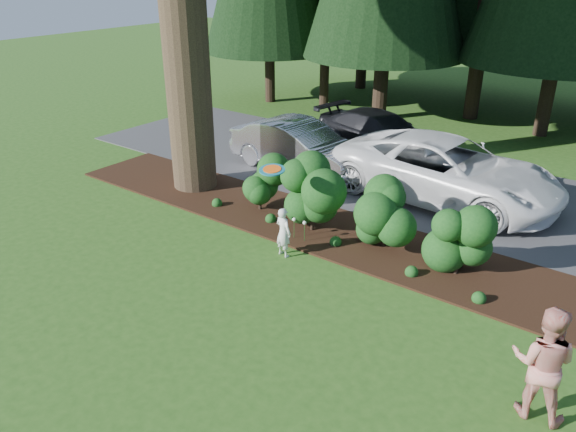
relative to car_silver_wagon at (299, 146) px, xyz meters
The scene contains 11 objects.
ground 7.02m from the car_silver_wagon, 64.73° to the right, with size 80.00×80.00×0.00m, color #265016.
mulch_bed 4.34m from the car_silver_wagon, 45.76° to the right, with size 16.00×2.50×0.05m, color black.
driveway 3.30m from the car_silver_wagon, 21.81° to the left, with size 22.00×6.00×0.03m, color #38383A.
shrub_row 4.91m from the car_silver_wagon, 40.23° to the right, with size 6.53×1.60×1.61m.
lily_cluster 4.75m from the car_silver_wagon, 55.58° to the right, with size 0.69×0.09×0.57m.
car_silver_wagon is the anchor object (origin of this frame).
car_white_suv 4.58m from the car_silver_wagon, ahead, with size 2.83×6.14×1.71m, color white.
car_dark_suv 3.18m from the car_silver_wagon, 66.94° to the left, with size 1.94×4.77×1.38m, color black.
child 5.54m from the car_silver_wagon, 57.76° to the right, with size 0.42×0.28×1.15m, color silver.
adult 10.80m from the car_silver_wagon, 35.64° to the right, with size 0.89×0.69×1.82m, color red.
frisbee 5.58m from the car_silver_wagon, 60.33° to the right, with size 0.56×0.56×0.12m.
Camera 1 is at (6.71, -7.17, 6.10)m, focal length 35.00 mm.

